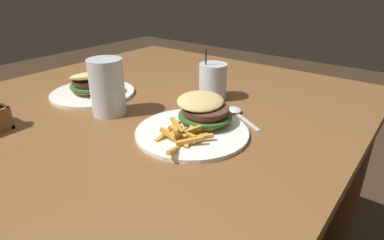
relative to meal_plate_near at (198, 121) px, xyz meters
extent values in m
cube|color=brown|center=(-0.02, 0.23, -0.04)|extent=(1.40, 1.17, 0.03)
cylinder|color=brown|center=(0.62, -0.29, -0.43)|extent=(0.09, 0.09, 0.75)
cylinder|color=brown|center=(0.62, 0.74, -0.43)|extent=(0.09, 0.09, 0.75)
cylinder|color=white|center=(-0.03, 0.00, -0.02)|extent=(0.28, 0.28, 0.01)
ellipsoid|color=#DBB770|center=(0.03, 0.00, -0.01)|extent=(0.15, 0.13, 0.02)
cylinder|color=#2D6628|center=(0.03, 0.00, 0.00)|extent=(0.16, 0.16, 0.01)
cylinder|color=red|center=(0.03, 0.00, 0.01)|extent=(0.13, 0.13, 0.01)
cylinder|color=#4C2D1E|center=(0.03, 0.00, 0.02)|extent=(0.14, 0.14, 0.01)
ellipsoid|color=#DBB770|center=(0.03, 0.01, 0.04)|extent=(0.15, 0.13, 0.04)
cube|color=gold|center=(-0.13, -0.03, -0.01)|extent=(0.08, 0.04, 0.03)
cube|color=gold|center=(-0.04, -0.02, -0.01)|extent=(0.09, 0.02, 0.03)
cube|color=gold|center=(-0.04, 0.04, -0.01)|extent=(0.05, 0.07, 0.03)
cube|color=gold|center=(-0.09, -0.04, 0.00)|extent=(0.05, 0.05, 0.02)
cube|color=gold|center=(-0.08, -0.01, 0.00)|extent=(0.02, 0.07, 0.02)
cube|color=gold|center=(-0.08, -0.01, 0.00)|extent=(0.03, 0.06, 0.01)
cube|color=gold|center=(-0.05, -0.05, -0.01)|extent=(0.06, 0.02, 0.02)
cube|color=gold|center=(-0.07, -0.03, -0.01)|extent=(0.08, 0.05, 0.03)
cube|color=gold|center=(-0.07, -0.04, -0.01)|extent=(0.07, 0.06, 0.01)
cube|color=gold|center=(-0.08, 0.00, 0.01)|extent=(0.06, 0.06, 0.02)
cube|color=gold|center=(-0.07, -0.02, 0.00)|extent=(0.08, 0.03, 0.01)
cube|color=gold|center=(-0.08, 0.00, 0.02)|extent=(0.03, 0.05, 0.02)
cube|color=gold|center=(-0.08, 0.03, -0.01)|extent=(0.08, 0.01, 0.03)
cube|color=gold|center=(-0.10, -0.01, -0.01)|extent=(0.02, 0.08, 0.03)
cube|color=gold|center=(-0.03, -0.02, -0.01)|extent=(0.06, 0.06, 0.02)
cylinder|color=silver|center=(-0.07, 0.26, 0.05)|extent=(0.09, 0.09, 0.16)
cylinder|color=gold|center=(-0.07, 0.26, 0.04)|extent=(0.08, 0.08, 0.13)
cylinder|color=silver|center=(0.21, 0.10, 0.03)|extent=(0.09, 0.09, 0.11)
cylinder|color=#EFA819|center=(0.21, 0.10, 0.02)|extent=(0.08, 0.08, 0.09)
cylinder|color=black|center=(0.20, 0.12, 0.05)|extent=(0.03, 0.02, 0.16)
ellipsoid|color=silver|center=(0.16, -0.01, -0.02)|extent=(0.06, 0.06, 0.01)
cube|color=silver|center=(0.12, -0.08, -0.03)|extent=(0.07, 0.10, 0.00)
cylinder|color=white|center=(0.00, 0.43, -0.02)|extent=(0.27, 0.27, 0.01)
ellipsoid|color=#DBB770|center=(0.00, 0.43, -0.01)|extent=(0.16, 0.16, 0.02)
cylinder|color=#2D6628|center=(0.00, 0.43, 0.01)|extent=(0.19, 0.19, 0.01)
cylinder|color=red|center=(0.00, 0.43, 0.01)|extent=(0.15, 0.15, 0.01)
cylinder|color=#4C2D1E|center=(0.00, 0.43, 0.02)|extent=(0.16, 0.16, 0.01)
ellipsoid|color=#DBB770|center=(-0.01, 0.41, 0.04)|extent=(0.17, 0.16, 0.05)
cube|color=brown|center=(-0.28, 0.42, 0.00)|extent=(0.01, 0.10, 0.06)
camera|label=1|loc=(-0.59, -0.43, 0.34)|focal=30.00mm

